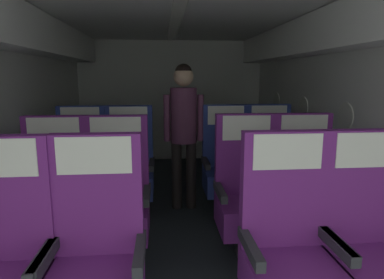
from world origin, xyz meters
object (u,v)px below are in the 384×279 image
seat_a_right_window (288,252)px  seat_b_right_aisle (305,195)px  seat_a_left_aisle (96,261)px  seat_c_right_window (226,167)px  seat_b_right_window (247,197)px  flight_attendant (184,122)px  seat_b_left_aisle (117,202)px  seat_c_left_aisle (130,170)px  seat_a_left_window (1,267)px  seat_c_left_window (81,171)px  seat_c_right_aisle (270,166)px  seat_a_right_aisle (369,248)px  seat_b_left_window (55,203)px

seat_a_right_window → seat_b_right_aisle: (0.47, 0.88, 0.00)m
seat_a_left_aisle → seat_c_right_window: bearing=59.8°
seat_b_right_window → flight_attendant: size_ratio=0.73×
seat_a_right_window → seat_b_left_aisle: 1.36m
seat_a_right_window → seat_c_left_aisle: bearing=120.1°
seat_b_left_aisle → seat_a_left_window: bearing=-118.3°
seat_c_left_window → seat_c_left_aisle: (0.49, 0.00, 0.00)m
seat_a_right_window → seat_c_right_window: bearing=90.2°
seat_a_right_window → flight_attendant: (-0.46, 1.91, 0.49)m
seat_b_left_aisle → seat_c_right_window: bearing=41.4°
seat_b_left_aisle → seat_c_right_aisle: bearing=31.2°
seat_c_right_aisle → seat_c_left_window: bearing=-179.6°
seat_b_right_aisle → seat_c_left_aisle: same height
seat_b_right_window → seat_c_left_window: bearing=149.4°
seat_c_left_aisle → seat_c_right_aisle: bearing=0.3°
seat_b_right_window → seat_c_left_window: size_ratio=1.00×
seat_b_left_aisle → seat_c_left_aisle: (0.01, 0.91, 0.00)m
seat_a_left_aisle → seat_c_right_aisle: (1.52, 1.79, 0.00)m
seat_c_left_window → seat_c_left_aisle: same height
flight_attendant → seat_c_left_window: bearing=-153.9°
seat_b_right_window → seat_c_left_aisle: size_ratio=1.00×
seat_a_right_aisle → seat_c_left_window: size_ratio=1.00×
seat_a_left_window → seat_a_right_aisle: bearing=0.4°
seat_a_right_aisle → flight_attendant: size_ratio=0.73×
seat_c_right_window → flight_attendant: size_ratio=0.73×
seat_b_left_window → seat_b_right_window: same height
seat_c_left_aisle → seat_c_right_aisle: 1.50m
seat_a_left_window → seat_a_right_window: same height
seat_b_right_aisle → seat_c_left_aisle: size_ratio=1.00×
seat_a_right_window → seat_b_right_aisle: 1.00m
seat_a_left_window → seat_b_left_window: size_ratio=1.00×
seat_a_left_aisle → seat_a_right_window: 1.05m
seat_a_right_window → seat_b_right_window: 0.88m
seat_b_right_aisle → flight_attendant: (-0.93, 1.03, 0.49)m
seat_a_left_aisle → seat_c_right_window: 2.07m
seat_a_left_aisle → seat_a_right_aisle: bearing=-0.1°
seat_a_left_window → seat_b_left_aisle: bearing=61.7°
seat_c_left_aisle → seat_b_right_aisle: bearing=-30.9°
seat_a_right_window → seat_c_left_aisle: same height
seat_b_left_window → seat_c_right_aisle: bearing=24.5°
seat_b_left_aisle → seat_c_left_window: same height
seat_a_left_window → seat_a_left_aisle: 0.48m
seat_b_right_aisle → seat_a_right_aisle: bearing=-89.9°
seat_c_right_aisle → seat_c_right_window: size_ratio=1.00×
seat_a_left_window → seat_a_left_aisle: (0.48, 0.02, 0.00)m
seat_a_right_window → seat_c_left_window: size_ratio=1.00×
seat_a_left_window → seat_b_right_window: (1.52, 0.90, 0.00)m
seat_c_right_window → seat_a_right_window: bearing=-89.8°
seat_a_right_aisle → seat_c_left_window: bearing=138.4°
seat_a_right_aisle → seat_b_left_aisle: bearing=150.2°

